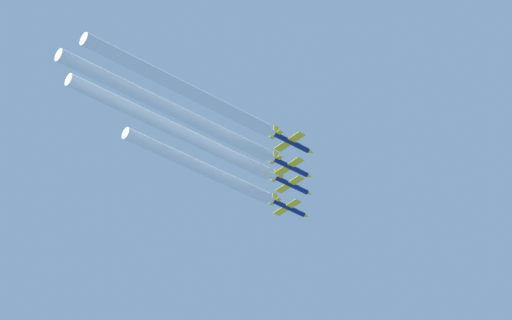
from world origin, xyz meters
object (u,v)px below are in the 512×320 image
jet_second_echelon (292,185)px  jet_third_echelon (292,168)px  jet_lead (290,208)px  jet_fourth_echelon (292,143)px

jet_second_echelon → jet_third_echelon: 10.77m
jet_lead → jet_third_echelon: size_ratio=1.00×
jet_lead → jet_second_echelon: 11.45m
jet_second_echelon → jet_fourth_echelon: (16.11, -14.40, -2.25)m
jet_second_echelon → jet_fourth_echelon: bearing=-41.8°
jet_lead → jet_fourth_echelon: bearing=-40.5°
jet_second_echelon → jet_third_echelon: size_ratio=1.00×
jet_third_echelon → jet_fourth_echelon: jet_third_echelon is taller
jet_lead → jet_second_echelon: (9.00, -7.07, -0.39)m
jet_second_echelon → jet_fourth_echelon: size_ratio=1.00×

